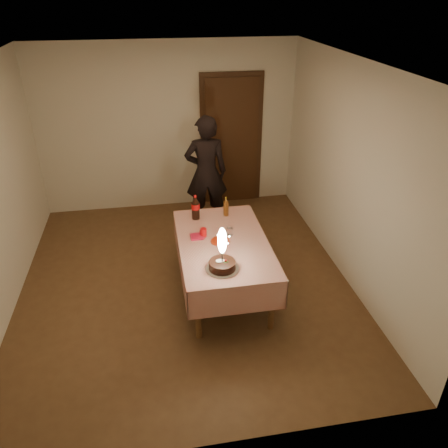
{
  "coord_description": "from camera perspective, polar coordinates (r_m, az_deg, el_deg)",
  "views": [
    {
      "loc": [
        -0.3,
        -4.46,
        3.29
      ],
      "look_at": [
        0.43,
        -0.3,
        0.95
      ],
      "focal_mm": 35.0,
      "sensor_mm": 36.0,
      "label": 1
    }
  ],
  "objects": [
    {
      "name": "ground",
      "position": [
        5.55,
        -5.0,
        -7.47
      ],
      "size": [
        4.0,
        4.5,
        0.01
      ],
      "primitive_type": "cube",
      "color": "brown",
      "rests_on": "ground"
    },
    {
      "name": "birthday_cake",
      "position": [
        4.48,
        -0.23,
        -4.64
      ],
      "size": [
        0.35,
        0.35,
        0.48
      ],
      "color": "white",
      "rests_on": "dining_table"
    },
    {
      "name": "clear_cup",
      "position": [
        5.11,
        0.78,
        -0.99
      ],
      "size": [
        0.07,
        0.07,
        0.09
      ],
      "primitive_type": "cylinder",
      "color": "white",
      "rests_on": "dining_table"
    },
    {
      "name": "cola_bottle",
      "position": [
        5.43,
        -3.74,
        2.16
      ],
      "size": [
        0.1,
        0.1,
        0.32
      ],
      "color": "black",
      "rests_on": "dining_table"
    },
    {
      "name": "amber_bottle_right",
      "position": [
        5.51,
        0.26,
        2.24
      ],
      "size": [
        0.06,
        0.06,
        0.26
      ],
      "color": "#5D3110",
      "rests_on": "dining_table"
    },
    {
      "name": "dining_table",
      "position": [
        5.05,
        -0.1,
        -3.21
      ],
      "size": [
        1.02,
        1.72,
        0.69
      ],
      "color": "brown",
      "rests_on": "ground"
    },
    {
      "name": "red_cup",
      "position": [
        5.08,
        -2.71,
        -1.1
      ],
      "size": [
        0.08,
        0.08,
        0.1
      ],
      "primitive_type": "cylinder",
      "color": "#B90C0E",
      "rests_on": "dining_table"
    },
    {
      "name": "red_plate",
      "position": [
        5.0,
        -0.52,
        -2.24
      ],
      "size": [
        0.22,
        0.22,
        0.01
      ],
      "primitive_type": "cylinder",
      "color": "red",
      "rests_on": "dining_table"
    },
    {
      "name": "room_shell",
      "position": [
        4.84,
        -5.52,
        9.08
      ],
      "size": [
        4.04,
        4.54,
        2.62
      ],
      "color": "beige",
      "rests_on": "ground"
    },
    {
      "name": "napkin_stack",
      "position": [
        5.09,
        -3.55,
        -1.64
      ],
      "size": [
        0.15,
        0.15,
        0.02
      ],
      "primitive_type": "cube",
      "color": "#AD132E",
      "rests_on": "dining_table"
    },
    {
      "name": "photographer",
      "position": [
        6.43,
        -2.35,
        6.73
      ],
      "size": [
        0.63,
        0.46,
        1.7
      ],
      "color": "black",
      "rests_on": "ground"
    }
  ]
}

